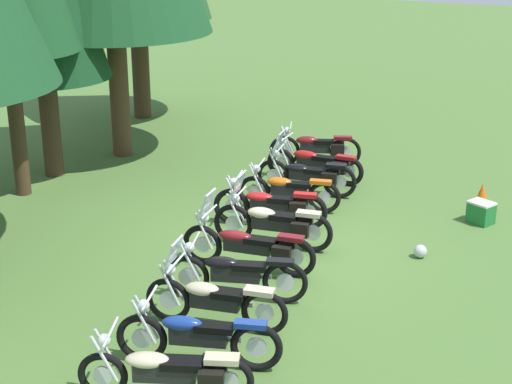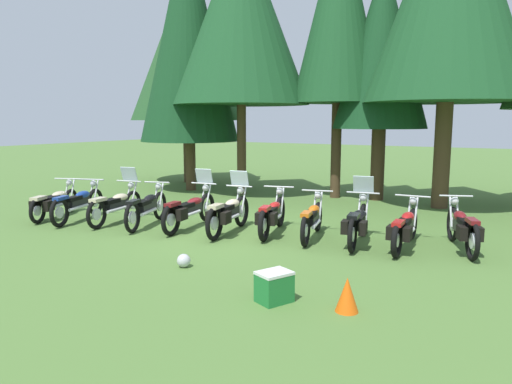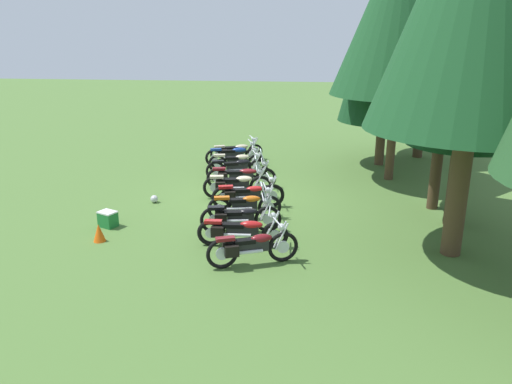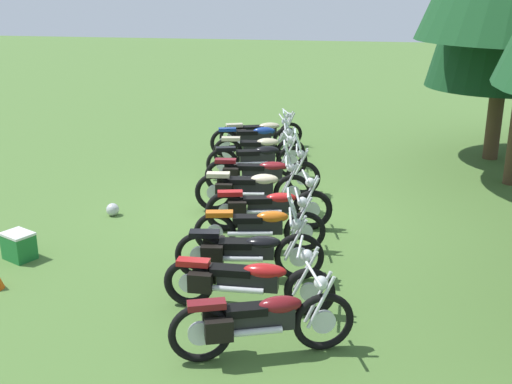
% 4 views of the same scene
% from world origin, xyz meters
% --- Properties ---
extents(ground_plane, '(80.00, 80.00, 0.00)m').
position_xyz_m(ground_plane, '(0.00, 0.00, 0.00)').
color(ground_plane, '#4C7033').
extents(motorcycle_0, '(1.12, 2.16, 0.98)m').
position_xyz_m(motorcycle_0, '(-4.88, -0.91, 0.44)').
color(motorcycle_0, black).
rests_on(motorcycle_0, ground_plane).
extents(motorcycle_1, '(0.94, 2.26, 1.02)m').
position_xyz_m(motorcycle_1, '(-4.02, -0.83, 0.46)').
color(motorcycle_1, black).
rests_on(motorcycle_1, ground_plane).
extents(motorcycle_2, '(0.75, 2.21, 1.37)m').
position_xyz_m(motorcycle_2, '(-2.99, -0.53, 0.48)').
color(motorcycle_2, black).
rests_on(motorcycle_2, ground_plane).
extents(motorcycle_3, '(0.93, 2.23, 1.02)m').
position_xyz_m(motorcycle_3, '(-2.06, -0.40, 0.47)').
color(motorcycle_3, black).
rests_on(motorcycle_3, ground_plane).
extents(motorcycle_4, '(0.77, 2.42, 1.38)m').
position_xyz_m(motorcycle_4, '(-0.97, -0.13, 0.47)').
color(motorcycle_4, black).
rests_on(motorcycle_4, ground_plane).
extents(motorcycle_5, '(0.78, 2.27, 1.39)m').
position_xyz_m(motorcycle_5, '(0.12, -0.10, 0.49)').
color(motorcycle_5, black).
rests_on(motorcycle_5, ground_plane).
extents(motorcycle_6, '(0.91, 2.24, 1.02)m').
position_xyz_m(motorcycle_6, '(1.02, 0.35, 0.45)').
color(motorcycle_6, black).
rests_on(motorcycle_6, ground_plane).
extents(motorcycle_7, '(0.77, 2.13, 1.00)m').
position_xyz_m(motorcycle_7, '(1.98, 0.42, 0.44)').
color(motorcycle_7, black).
rests_on(motorcycle_7, ground_plane).
extents(motorcycle_8, '(0.81, 2.20, 1.38)m').
position_xyz_m(motorcycle_8, '(3.02, 0.41, 0.48)').
color(motorcycle_8, black).
rests_on(motorcycle_8, ground_plane).
extents(motorcycle_9, '(0.73, 2.33, 1.00)m').
position_xyz_m(motorcycle_9, '(3.95, 0.57, 0.44)').
color(motorcycle_9, black).
rests_on(motorcycle_9, ground_plane).
extents(motorcycle_10, '(0.98, 2.10, 1.03)m').
position_xyz_m(motorcycle_10, '(4.98, 0.97, 0.47)').
color(motorcycle_10, black).
rests_on(motorcycle_10, ground_plane).
extents(pine_tree_0, '(4.59, 4.59, 8.37)m').
position_xyz_m(pine_tree_0, '(-6.41, 6.89, 5.46)').
color(pine_tree_0, '#42301E').
rests_on(pine_tree_0, ground_plane).
extents(pine_tree_1, '(3.57, 3.57, 9.45)m').
position_xyz_m(pine_tree_1, '(-4.90, 5.06, 5.62)').
color(pine_tree_1, '#4C3823').
rests_on(pine_tree_1, ground_plane).
extents(pine_tree_2, '(4.67, 4.67, 9.10)m').
position_xyz_m(pine_tree_2, '(-2.74, 5.16, 6.09)').
color(pine_tree_2, '#4C3823').
rests_on(pine_tree_2, ground_plane).
extents(pine_tree_4, '(2.98, 2.98, 7.56)m').
position_xyz_m(pine_tree_4, '(1.74, 6.29, 4.90)').
color(pine_tree_4, '#42301E').
rests_on(pine_tree_4, ground_plane).
extents(picnic_cooler, '(0.54, 0.59, 0.45)m').
position_xyz_m(picnic_cooler, '(3.00, -3.33, 0.22)').
color(picnic_cooler, '#1E7233').
rests_on(picnic_cooler, ground_plane).
extents(traffic_cone, '(0.32, 0.32, 0.48)m').
position_xyz_m(traffic_cone, '(4.03, -3.15, 0.24)').
color(traffic_cone, '#EA590F').
rests_on(traffic_cone, ground_plane).
extents(dropped_helmet, '(0.24, 0.24, 0.24)m').
position_xyz_m(dropped_helmet, '(0.85, -2.67, 0.12)').
color(dropped_helmet, silver).
rests_on(dropped_helmet, ground_plane).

